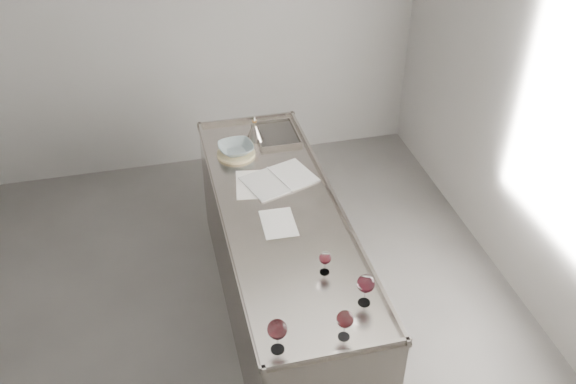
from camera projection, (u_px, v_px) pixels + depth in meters
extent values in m
cube|color=#514E4C|center=(220.00, 361.00, 4.28)|extent=(4.50, 5.00, 0.02)
cube|color=gray|center=(164.00, 22.00, 5.43)|extent=(4.50, 0.02, 2.80)
cube|color=gray|center=(575.00, 139.00, 3.88)|extent=(0.02, 5.00, 2.80)
cube|color=gray|center=(282.00, 268.00, 4.33)|extent=(0.75, 2.40, 0.92)
cube|color=gray|center=(281.00, 213.00, 4.06)|extent=(0.77, 2.42, 0.02)
cube|color=gray|center=(337.00, 354.00, 3.11)|extent=(0.77, 0.02, 0.03)
cube|color=gray|center=(247.00, 119.00, 4.98)|extent=(0.77, 0.02, 0.03)
cube|color=gray|center=(224.00, 218.00, 3.97)|extent=(0.02, 2.42, 0.03)
cube|color=gray|center=(337.00, 201.00, 4.11)|extent=(0.02, 2.42, 0.03)
cube|color=#595654|center=(276.00, 136.00, 4.81)|extent=(0.30, 0.38, 0.01)
cylinder|color=white|center=(278.00, 349.00, 3.15)|extent=(0.07, 0.07, 0.00)
cylinder|color=white|center=(277.00, 342.00, 3.12)|extent=(0.01, 0.01, 0.09)
ellipsoid|color=white|center=(277.00, 329.00, 3.07)|extent=(0.10, 0.10, 0.10)
cylinder|color=#38070B|center=(277.00, 333.00, 3.08)|extent=(0.07, 0.07, 0.02)
cylinder|color=white|center=(344.00, 336.00, 3.21)|extent=(0.06, 0.06, 0.00)
cylinder|color=white|center=(344.00, 331.00, 3.19)|extent=(0.01, 0.01, 0.08)
ellipsoid|color=white|center=(345.00, 319.00, 3.14)|extent=(0.09, 0.09, 0.09)
cylinder|color=#350709|center=(345.00, 322.00, 3.15)|extent=(0.06, 0.06, 0.02)
cylinder|color=white|center=(364.00, 302.00, 3.40)|extent=(0.07, 0.07, 0.00)
cylinder|color=white|center=(365.00, 296.00, 3.38)|extent=(0.01, 0.01, 0.09)
ellipsoid|color=white|center=(366.00, 284.00, 3.32)|extent=(0.10, 0.10, 0.10)
cylinder|color=#36070F|center=(366.00, 287.00, 3.34)|extent=(0.07, 0.07, 0.02)
cylinder|color=white|center=(325.00, 272.00, 3.60)|extent=(0.06, 0.06, 0.00)
cylinder|color=white|center=(325.00, 267.00, 3.57)|extent=(0.01, 0.01, 0.07)
ellipsoid|color=white|center=(325.00, 258.00, 3.54)|extent=(0.07, 0.07, 0.07)
cylinder|color=#3C080F|center=(325.00, 260.00, 3.55)|extent=(0.05, 0.05, 0.02)
cube|color=silver|center=(264.00, 185.00, 4.28)|extent=(0.31, 0.37, 0.01)
cube|color=silver|center=(294.00, 174.00, 4.38)|extent=(0.31, 0.37, 0.01)
cylinder|color=white|center=(279.00, 179.00, 4.32)|extent=(0.11, 0.31, 0.01)
cube|color=white|center=(254.00, 184.00, 4.29)|extent=(0.28, 0.37, 0.00)
cube|color=silver|center=(279.00, 223.00, 3.95)|extent=(0.22, 0.30, 0.00)
cylinder|color=#CFBC86|center=(236.00, 153.00, 4.59)|extent=(0.35, 0.35, 0.02)
imported|color=gray|center=(236.00, 148.00, 4.56)|extent=(0.27, 0.27, 0.06)
cone|color=#9F968D|center=(255.00, 133.00, 4.73)|extent=(0.14, 0.14, 0.12)
cylinder|color=#9F968D|center=(255.00, 124.00, 4.69)|extent=(0.03, 0.03, 0.03)
cylinder|color=#A5662D|center=(254.00, 121.00, 4.67)|extent=(0.03, 0.03, 0.01)
cone|color=#9F968D|center=(254.00, 118.00, 4.66)|extent=(0.02, 0.02, 0.04)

